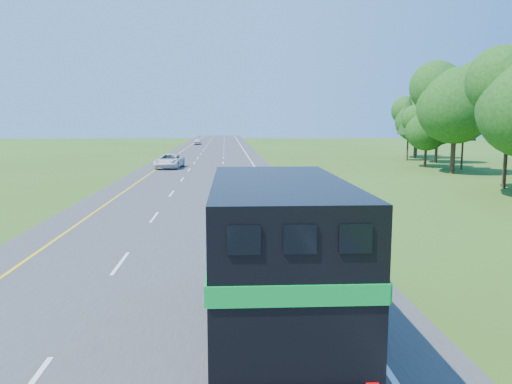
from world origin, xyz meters
TOP-DOWN VIEW (x-y plane):
  - road at (0.00, 50.00)m, footprint 15.00×260.00m
  - lane_markings at (0.00, 50.00)m, footprint 11.15×260.00m
  - horse_truck at (3.26, 3.94)m, footprint 2.96×9.05m
  - white_suv at (-4.19, 49.27)m, footprint 3.15×6.01m
  - far_car at (-4.15, 106.01)m, footprint 1.83×4.16m

SIDE VIEW (x-z plane):
  - road at x=0.00m, z-range 0.00..0.04m
  - lane_markings at x=0.00m, z-range 0.04..0.05m
  - far_car at x=-4.15m, z-range 0.04..1.43m
  - white_suv at x=-4.19m, z-range 0.04..1.65m
  - horse_truck at x=3.26m, z-range 0.18..4.17m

